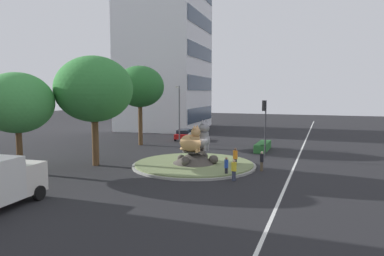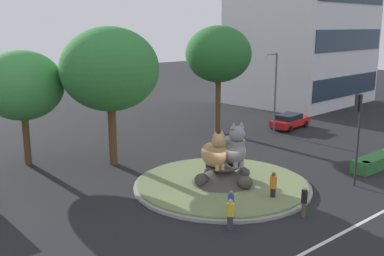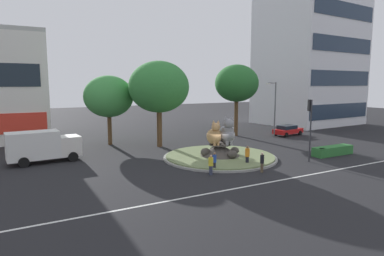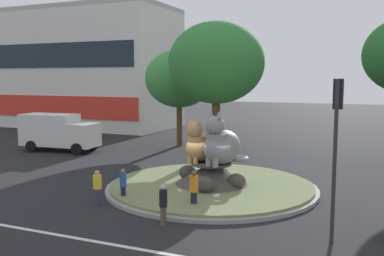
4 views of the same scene
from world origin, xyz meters
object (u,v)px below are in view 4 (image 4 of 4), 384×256
at_px(second_tree_near_tower, 179,79).
at_px(third_tree_left, 216,63).
at_px(traffic_light_mast, 336,131).
at_px(cat_statue_calico, 200,145).
at_px(pedestrian_yellow_shirt, 97,187).
at_px(delivery_box_truck, 58,131).
at_px(cat_statue_grey, 221,145).
at_px(pedestrian_blue_shirt, 123,184).
at_px(pedestrian_black_shirt, 163,204).
at_px(pedestrian_orange_shirt, 194,189).
at_px(shophouse_block, 84,69).

xyz_separation_m(second_tree_near_tower, third_tree_left, (4.71, -3.97, 1.12)).
bearing_deg(traffic_light_mast, cat_statue_calico, 58.82).
xyz_separation_m(pedestrian_yellow_shirt, delivery_box_truck, (-11.39, 10.89, 0.74)).
distance_m(cat_statue_grey, pedestrian_blue_shirt, 5.28).
relative_size(second_tree_near_tower, pedestrian_black_shirt, 4.92).
height_order(second_tree_near_tower, pedestrian_orange_shirt, second_tree_near_tower).
bearing_deg(delivery_box_truck, third_tree_left, 5.42).
relative_size(shophouse_block, pedestrian_black_shirt, 13.14).
distance_m(traffic_light_mast, pedestrian_black_shirt, 7.05).
height_order(pedestrian_black_shirt, pedestrian_orange_shirt, pedestrian_orange_shirt).
relative_size(second_tree_near_tower, pedestrian_yellow_shirt, 5.11).
xyz_separation_m(pedestrian_blue_shirt, delivery_box_truck, (-12.26, 10.07, 0.73)).
distance_m(cat_statue_grey, pedestrian_orange_shirt, 3.67).
bearing_deg(pedestrian_blue_shirt, shophouse_block, -10.43).
bearing_deg(pedestrian_orange_shirt, pedestrian_black_shirt, 93.35).
relative_size(shophouse_block, pedestrian_orange_shirt, 12.32).
distance_m(traffic_light_mast, third_tree_left, 16.64).
distance_m(cat_statue_calico, shophouse_block, 32.55).
bearing_deg(pedestrian_black_shirt, traffic_light_mast, -39.11).
height_order(cat_statue_calico, pedestrian_blue_shirt, cat_statue_calico).
bearing_deg(cat_statue_grey, pedestrian_orange_shirt, 14.39).
bearing_deg(pedestrian_blue_shirt, delivery_box_truck, 0.54).
bearing_deg(cat_statue_calico, pedestrian_black_shirt, 20.83).
bearing_deg(shophouse_block, cat_statue_calico, -42.18).
relative_size(cat_statue_grey, shophouse_block, 0.13).
bearing_deg(shophouse_block, third_tree_left, -31.40).
height_order(pedestrian_blue_shirt, delivery_box_truck, delivery_box_truck).
distance_m(cat_statue_calico, pedestrian_orange_shirt, 4.04).
xyz_separation_m(cat_statue_calico, pedestrian_blue_shirt, (-2.37, -3.78, -1.45)).
height_order(traffic_light_mast, second_tree_near_tower, second_tree_near_tower).
height_order(traffic_light_mast, pedestrian_orange_shirt, traffic_light_mast).
distance_m(cat_statue_calico, pedestrian_yellow_shirt, 5.80).
bearing_deg(pedestrian_blue_shirt, third_tree_left, -51.24).
distance_m(pedestrian_blue_shirt, pedestrian_orange_shirt, 3.53).
relative_size(cat_statue_grey, delivery_box_truck, 0.43).
bearing_deg(pedestrian_blue_shirt, pedestrian_yellow_shirt, 83.28).
distance_m(shophouse_block, pedestrian_orange_shirt, 36.09).
bearing_deg(traffic_light_mast, pedestrian_orange_shirt, 80.46).
bearing_deg(pedestrian_blue_shirt, pedestrian_black_shirt, -174.47).
xyz_separation_m(third_tree_left, pedestrian_orange_shirt, (3.27, -12.06, -5.90)).
xyz_separation_m(pedestrian_yellow_shirt, pedestrian_orange_shirt, (4.39, 0.97, 0.10)).
bearing_deg(second_tree_near_tower, pedestrian_black_shirt, -67.39).
bearing_deg(delivery_box_truck, second_tree_near_tower, 33.80).
bearing_deg(second_tree_near_tower, pedestrian_blue_shirt, -74.61).
height_order(pedestrian_blue_shirt, pedestrian_orange_shirt, pedestrian_orange_shirt).
bearing_deg(second_tree_near_tower, pedestrian_orange_shirt, -63.54).
xyz_separation_m(cat_statue_calico, second_tree_near_tower, (-6.82, 12.40, 3.42)).
distance_m(third_tree_left, pedestrian_black_shirt, 15.86).
height_order(cat_statue_grey, pedestrian_black_shirt, cat_statue_grey).
height_order(cat_statue_grey, pedestrian_orange_shirt, cat_statue_grey).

